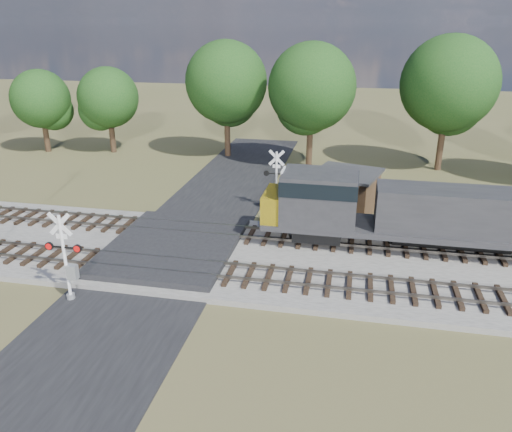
# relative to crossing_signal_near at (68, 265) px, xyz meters

# --- Properties ---
(ground) EXTENTS (160.00, 160.00, 0.00)m
(ground) POSITION_rel_crossing_signal_near_xyz_m (2.83, 5.42, -1.85)
(ground) COLOR #4D4F2A
(ground) RESTS_ON ground
(ballast_bed) EXTENTS (140.00, 10.00, 0.30)m
(ballast_bed) POSITION_rel_crossing_signal_near_xyz_m (12.83, 5.92, -1.70)
(ballast_bed) COLOR gray
(ballast_bed) RESTS_ON ground
(road) EXTENTS (7.00, 60.00, 0.08)m
(road) POSITION_rel_crossing_signal_near_xyz_m (2.83, 5.42, -1.81)
(road) COLOR black
(road) RESTS_ON ground
(crossing_panel) EXTENTS (7.00, 9.00, 0.62)m
(crossing_panel) POSITION_rel_crossing_signal_near_xyz_m (2.83, 5.92, -1.54)
(crossing_panel) COLOR #262628
(crossing_panel) RESTS_ON ground
(track_near) EXTENTS (140.00, 2.60, 0.33)m
(track_near) POSITION_rel_crossing_signal_near_xyz_m (5.96, 3.42, -1.44)
(track_near) COLOR black
(track_near) RESTS_ON ballast_bed
(track_far) EXTENTS (140.00, 2.60, 0.33)m
(track_far) POSITION_rel_crossing_signal_near_xyz_m (5.96, 8.42, -1.44)
(track_far) COLOR black
(track_far) RESTS_ON ballast_bed
(crossing_signal_near) EXTENTS (1.79, 0.39, 4.45)m
(crossing_signal_near) POSITION_rel_crossing_signal_near_xyz_m (0.00, 0.00, 0.00)
(crossing_signal_near) COLOR silver
(crossing_signal_near) RESTS_ON ground
(crossing_signal_far) EXTENTS (1.75, 0.38, 4.36)m
(crossing_signal_far) POSITION_rel_crossing_signal_near_xyz_m (7.40, 13.76, -0.04)
(crossing_signal_far) COLOR silver
(crossing_signal_far) RESTS_ON ground
(equipment_shed) EXTENTS (5.19, 5.19, 2.87)m
(equipment_shed) POSITION_rel_crossing_signal_near_xyz_m (12.18, 14.61, -0.40)
(equipment_shed) COLOR #48311E
(equipment_shed) RESTS_ON ground
(treeline) EXTENTS (83.06, 11.65, 11.93)m
(treeline) POSITION_rel_crossing_signal_near_xyz_m (9.12, 25.76, 5.01)
(treeline) COLOR black
(treeline) RESTS_ON ground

